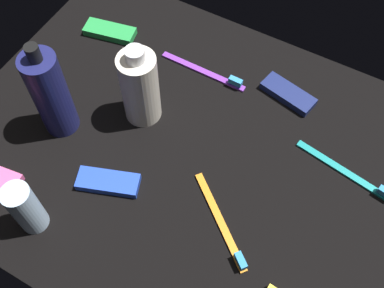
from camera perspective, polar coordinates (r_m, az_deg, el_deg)
name	(u,v)px	position (r cm, az deg, el deg)	size (l,w,h in cm)	color
ground_plane	(192,155)	(82.67, 0.00, -1.28)	(84.00, 64.00, 1.20)	black
lotion_bottle	(50,94)	(81.58, -16.82, 5.85)	(6.08, 6.08, 20.18)	navy
bodywash_bottle	(140,87)	(81.14, -6.35, 6.87)	(6.59, 6.59, 16.78)	silver
deodorant_stick	(26,208)	(75.86, -19.55, -7.37)	(4.39, 4.39, 10.85)	silver
toothbrush_teal	(350,173)	(83.88, 18.60, -3.41)	(17.95, 4.12, 2.10)	teal
toothbrush_orange	(223,226)	(75.82, 3.78, -9.90)	(14.83, 12.15, 2.10)	orange
toothbrush_purple	(208,72)	(91.81, 1.97, 8.70)	(18.01, 1.40, 2.10)	purple
snack_bar_blue	(108,182)	(79.87, -10.15, -4.57)	(10.40, 4.00, 1.50)	blue
snack_bar_green	(110,31)	(100.22, -9.95, 13.31)	(10.40, 4.00, 1.50)	green
snack_bar_navy	(288,94)	(90.17, 11.59, 5.99)	(10.40, 4.00, 1.50)	navy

